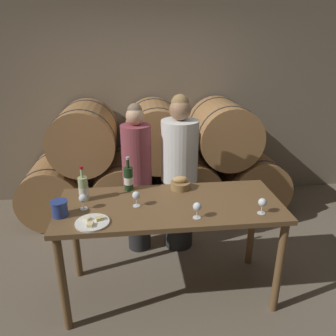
{
  "coord_description": "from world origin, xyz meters",
  "views": [
    {
      "loc": [
        -0.28,
        -2.33,
        2.14
      ],
      "look_at": [
        0.0,
        0.15,
        1.14
      ],
      "focal_mm": 35.0,
      "sensor_mm": 36.0,
      "label": 1
    }
  ],
  "objects_px": {
    "wine_glass_right": "(262,203)",
    "person_left": "(137,179)",
    "bread_basket": "(180,184)",
    "wine_bottle_white": "(83,189)",
    "wine_glass_left": "(136,196)",
    "wine_bottle_red": "(129,178)",
    "cheese_plate": "(92,222)",
    "wine_glass_center": "(197,207)",
    "tasting_table": "(170,216)",
    "person_right": "(179,175)",
    "blue_crock": "(60,208)",
    "wine_glass_far_left": "(83,199)"
  },
  "relations": [
    {
      "from": "wine_bottle_white",
      "to": "wine_glass_center",
      "type": "bearing_deg",
      "value": -24.05
    },
    {
      "from": "tasting_table",
      "to": "cheese_plate",
      "type": "bearing_deg",
      "value": -157.89
    },
    {
      "from": "wine_glass_far_left",
      "to": "tasting_table",
      "type": "bearing_deg",
      "value": 1.24
    },
    {
      "from": "wine_glass_left",
      "to": "wine_glass_right",
      "type": "relative_size",
      "value": 1.0
    },
    {
      "from": "bread_basket",
      "to": "wine_glass_center",
      "type": "xyz_separation_m",
      "value": [
        0.05,
        -0.52,
        0.04
      ]
    },
    {
      "from": "cheese_plate",
      "to": "wine_glass_left",
      "type": "distance_m",
      "value": 0.4
    },
    {
      "from": "person_right",
      "to": "wine_bottle_red",
      "type": "height_order",
      "value": "person_right"
    },
    {
      "from": "wine_glass_center",
      "to": "wine_glass_left",
      "type": "bearing_deg",
      "value": 152.09
    },
    {
      "from": "wine_bottle_red",
      "to": "wine_bottle_white",
      "type": "bearing_deg",
      "value": -156.28
    },
    {
      "from": "tasting_table",
      "to": "blue_crock",
      "type": "bearing_deg",
      "value": -173.04
    },
    {
      "from": "wine_bottle_white",
      "to": "wine_glass_left",
      "type": "distance_m",
      "value": 0.45
    },
    {
      "from": "bread_basket",
      "to": "wine_bottle_white",
      "type": "bearing_deg",
      "value": -171.08
    },
    {
      "from": "wine_bottle_white",
      "to": "blue_crock",
      "type": "distance_m",
      "value": 0.29
    },
    {
      "from": "wine_bottle_white",
      "to": "blue_crock",
      "type": "relative_size",
      "value": 2.36
    },
    {
      "from": "person_left",
      "to": "wine_glass_left",
      "type": "relative_size",
      "value": 12.48
    },
    {
      "from": "person_right",
      "to": "cheese_plate",
      "type": "relative_size",
      "value": 6.64
    },
    {
      "from": "person_right",
      "to": "cheese_plate",
      "type": "distance_m",
      "value": 1.23
    },
    {
      "from": "person_left",
      "to": "wine_glass_far_left",
      "type": "height_order",
      "value": "person_left"
    },
    {
      "from": "blue_crock",
      "to": "wine_glass_right",
      "type": "relative_size",
      "value": 1.0
    },
    {
      "from": "wine_glass_center",
      "to": "tasting_table",
      "type": "bearing_deg",
      "value": 124.92
    },
    {
      "from": "blue_crock",
      "to": "bread_basket",
      "type": "bearing_deg",
      "value": 21.08
    },
    {
      "from": "tasting_table",
      "to": "wine_glass_center",
      "type": "bearing_deg",
      "value": -55.08
    },
    {
      "from": "cheese_plate",
      "to": "wine_glass_left",
      "type": "height_order",
      "value": "wine_glass_left"
    },
    {
      "from": "person_right",
      "to": "cheese_plate",
      "type": "height_order",
      "value": "person_right"
    },
    {
      "from": "wine_glass_left",
      "to": "wine_glass_right",
      "type": "height_order",
      "value": "same"
    },
    {
      "from": "blue_crock",
      "to": "wine_glass_far_left",
      "type": "distance_m",
      "value": 0.19
    },
    {
      "from": "wine_bottle_red",
      "to": "wine_glass_left",
      "type": "height_order",
      "value": "wine_bottle_red"
    },
    {
      "from": "wine_glass_right",
      "to": "person_left",
      "type": "bearing_deg",
      "value": 134.14
    },
    {
      "from": "wine_glass_left",
      "to": "wine_glass_far_left",
      "type": "bearing_deg",
      "value": -179.58
    },
    {
      "from": "wine_bottle_red",
      "to": "cheese_plate",
      "type": "distance_m",
      "value": 0.61
    },
    {
      "from": "blue_crock",
      "to": "wine_bottle_red",
      "type": "bearing_deg",
      "value": 38.2
    },
    {
      "from": "person_right",
      "to": "blue_crock",
      "type": "distance_m",
      "value": 1.32
    },
    {
      "from": "wine_bottle_red",
      "to": "wine_bottle_white",
      "type": "relative_size",
      "value": 1.02
    },
    {
      "from": "wine_glass_center",
      "to": "person_left",
      "type": "bearing_deg",
      "value": 113.61
    },
    {
      "from": "wine_glass_center",
      "to": "cheese_plate",
      "type": "bearing_deg",
      "value": 179.64
    },
    {
      "from": "wine_bottle_white",
      "to": "bread_basket",
      "type": "bearing_deg",
      "value": 8.92
    },
    {
      "from": "person_left",
      "to": "wine_bottle_white",
      "type": "relative_size",
      "value": 5.28
    },
    {
      "from": "bread_basket",
      "to": "wine_glass_left",
      "type": "xyz_separation_m",
      "value": [
        -0.39,
        -0.28,
        0.04
      ]
    },
    {
      "from": "person_left",
      "to": "wine_glass_right",
      "type": "relative_size",
      "value": 12.48
    },
    {
      "from": "tasting_table",
      "to": "wine_bottle_red",
      "type": "distance_m",
      "value": 0.5
    },
    {
      "from": "wine_bottle_red",
      "to": "wine_glass_center",
      "type": "xyz_separation_m",
      "value": [
        0.5,
        -0.55,
        -0.02
      ]
    },
    {
      "from": "person_right",
      "to": "wine_glass_far_left",
      "type": "xyz_separation_m",
      "value": [
        -0.86,
        -0.73,
        0.15
      ]
    },
    {
      "from": "cheese_plate",
      "to": "person_right",
      "type": "bearing_deg",
      "value": 51.13
    },
    {
      "from": "person_right",
      "to": "wine_glass_left",
      "type": "xyz_separation_m",
      "value": [
        -0.45,
        -0.73,
        0.15
      ]
    },
    {
      "from": "wine_bottle_red",
      "to": "cheese_plate",
      "type": "height_order",
      "value": "wine_bottle_red"
    },
    {
      "from": "tasting_table",
      "to": "cheese_plate",
      "type": "xyz_separation_m",
      "value": [
        -0.59,
        -0.24,
        0.12
      ]
    },
    {
      "from": "wine_glass_right",
      "to": "blue_crock",
      "type": "bearing_deg",
      "value": 175.04
    },
    {
      "from": "bread_basket",
      "to": "cheese_plate",
      "type": "bearing_deg",
      "value": -144.52
    },
    {
      "from": "wine_bottle_red",
      "to": "wine_glass_far_left",
      "type": "distance_m",
      "value": 0.47
    },
    {
      "from": "blue_crock",
      "to": "wine_glass_far_left",
      "type": "relative_size",
      "value": 1.0
    }
  ]
}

